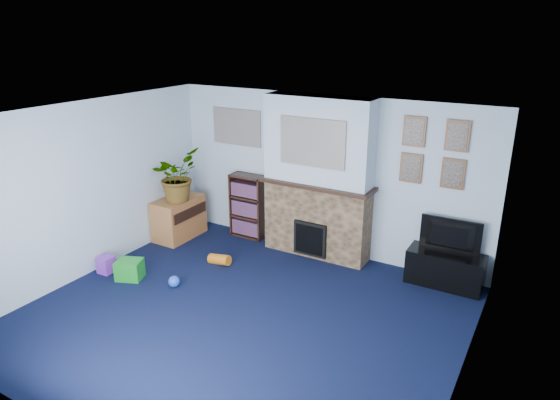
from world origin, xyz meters
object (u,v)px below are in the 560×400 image
Objects in this scene: tv_stand at (445,269)px; television at (449,237)px; bookshelf at (248,207)px; sideboard at (179,217)px.

tv_stand is 0.47m from television.
bookshelf is 1.23× the size of sideboard.
tv_stand is 1.16× the size of sideboard.
bookshelf is at bearing 32.41° from sideboard.
bookshelf is at bearing 178.63° from tv_stand.
television is (0.00, 0.02, 0.47)m from tv_stand.
television is at bearing -1.01° from bookshelf.
television is 4.22m from sideboard.
sideboard is at bearing -172.66° from tv_stand.
sideboard is at bearing -147.59° from bookshelf.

